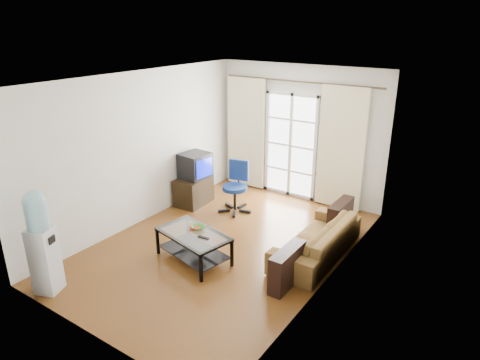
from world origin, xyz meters
name	(u,v)px	position (x,y,z in m)	size (l,w,h in m)	color
floor	(224,245)	(0.00, 0.00, 0.00)	(5.20, 5.20, 0.00)	brown
ceiling	(222,79)	(0.00, 0.00, 2.70)	(5.20, 5.20, 0.00)	white
wall_back	(299,133)	(0.00, 2.60, 1.35)	(3.60, 0.02, 2.70)	silver
wall_front	(79,234)	(0.00, -2.60, 1.35)	(3.60, 0.02, 2.70)	silver
wall_left	(140,149)	(-1.80, 0.00, 1.35)	(0.02, 5.20, 2.70)	silver
wall_right	(333,193)	(1.80, 0.00, 1.35)	(0.02, 5.20, 2.70)	silver
french_door	(291,146)	(-0.15, 2.54, 1.07)	(1.16, 0.06, 2.15)	white
curtain_rod	(299,82)	(0.00, 2.50, 2.38)	(0.04, 0.04, 3.30)	#4C3F2D
curtain_left	(246,133)	(-1.20, 2.48, 1.20)	(0.90, 0.07, 2.35)	beige
curtain_right	(341,149)	(0.95, 2.48, 1.20)	(0.90, 0.07, 2.35)	beige
radiator	(331,190)	(0.80, 2.50, 0.33)	(0.64, 0.12, 0.64)	gray
sofa	(317,239)	(1.38, 0.56, 0.28)	(0.76, 1.93, 0.56)	olive
coffee_table	(194,243)	(-0.12, -0.63, 0.30)	(1.26, 0.88, 0.46)	silver
bowl	(198,227)	(-0.14, -0.48, 0.49)	(0.26, 0.26, 0.05)	#308442
book	(190,227)	(-0.28, -0.52, 0.47)	(0.24, 0.26, 0.02)	#B13B15
remote	(203,237)	(0.11, -0.66, 0.47)	(0.18, 0.05, 0.02)	black
tv_stand	(193,191)	(-1.52, 1.05, 0.27)	(0.50, 0.75, 0.55)	black
crt_tv	(194,165)	(-1.52, 1.11, 0.80)	(0.59, 0.58, 0.50)	black
task_chair	(235,197)	(-0.62, 1.24, 0.29)	(0.80, 0.80, 0.98)	black
water_cooler	(41,240)	(-1.25, -2.35, 0.77)	(0.39, 0.39, 1.48)	silver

